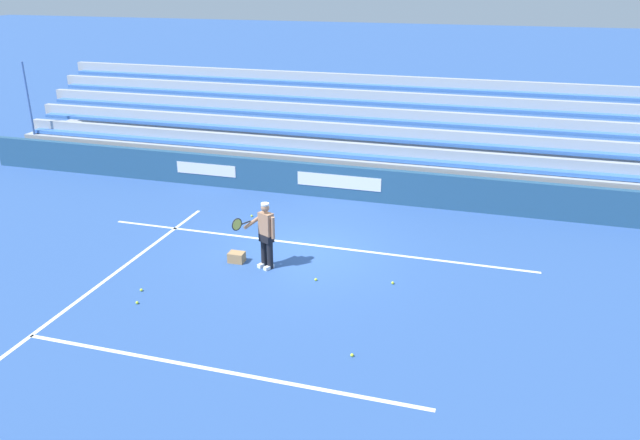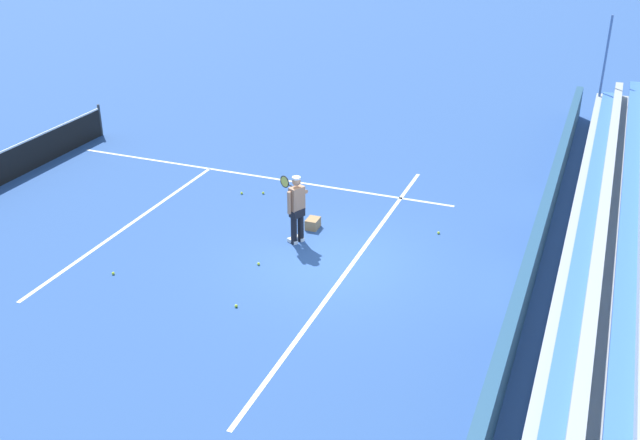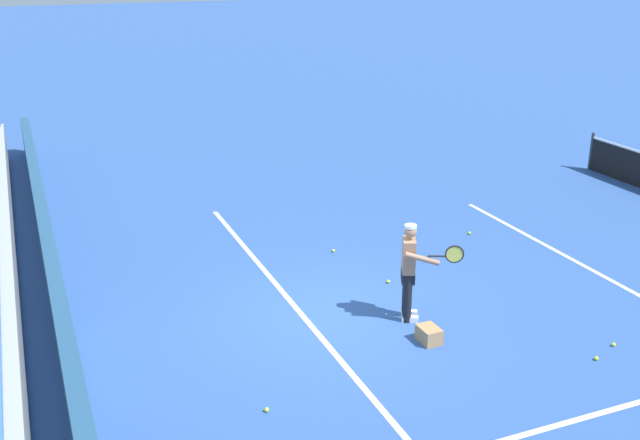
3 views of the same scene
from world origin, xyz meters
The scene contains 14 objects.
ground_plane centered at (0.00, 0.00, 0.00)m, with size 160.00×160.00×0.00m, color #2D5193.
court_baseline_white centered at (0.00, -0.50, 0.00)m, with size 12.00×0.10×0.01m, color white.
court_sideline_white centered at (4.11, 4.00, 0.00)m, with size 0.10×12.00×0.01m, color white.
court_service_line_white centered at (0.00, 5.50, 0.00)m, with size 8.22×0.10×0.01m, color white.
back_wall_sponsor_board centered at (0.01, -4.41, 0.55)m, with size 27.34×0.25×1.10m.
bleacher_stand centered at (0.00, -7.04, 0.79)m, with size 25.97×4.00×3.85m.
tennis_player centered at (0.64, 1.14, 0.89)m, with size 0.87×0.90×1.71m.
ball_box_cardboard centered at (1.49, 1.06, 0.13)m, with size 0.40×0.30×0.26m, color #A87F51.
tennis_ball_near_player centered at (-2.58, 1.14, 0.03)m, with size 0.07×0.07×0.07m, color #CCE533.
tennis_ball_far_left centered at (2.98, 3.16, 0.03)m, with size 0.07×0.07×0.07m, color #CCE533.
tennis_ball_toward_net centered at (2.75, 3.72, 0.03)m, with size 0.07×0.07×0.07m, color #CCE533.
tennis_ball_midcourt centered at (-2.37, 4.34, 0.03)m, with size 0.07×0.07×0.07m, color #CCE533.
tennis_ball_on_baseline centered at (-0.77, 1.49, 0.03)m, with size 0.07×0.07×0.07m, color #CCE533.
tennis_ball_stray_back centered at (2.33, -1.99, 0.03)m, with size 0.07×0.07×0.07m, color #CCE533.
Camera 1 is at (-4.69, 14.32, 6.92)m, focal length 35.00 mm.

